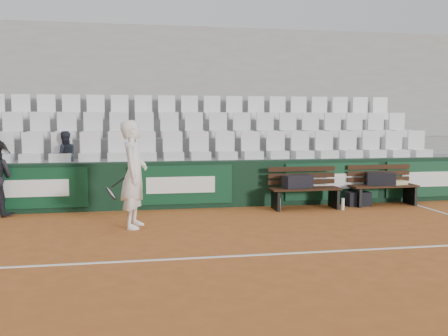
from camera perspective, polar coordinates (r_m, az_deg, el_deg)
ground at (r=6.98m, az=-0.28°, el=-10.14°), size 80.00×80.00×0.00m
court_baseline at (r=6.98m, az=-0.28°, el=-10.11°), size 18.00×0.06×0.01m
back_barrier at (r=10.77m, az=-3.63°, el=-1.88°), size 18.00×0.34×1.00m
grandstand_tier_front at (r=11.39m, az=-4.34°, el=-1.49°), size 18.00×0.95×1.00m
grandstand_tier_mid at (r=12.31m, az=-4.81°, el=0.08°), size 18.00×0.95×1.45m
grandstand_tier_back at (r=13.23m, az=-5.21°, el=1.43°), size 18.00×0.95×1.90m
grandstand_rear_wall at (r=13.83m, az=-5.49°, el=6.78°), size 18.00×0.30×4.40m
seat_row_front at (r=11.15m, az=-4.28°, el=2.56°), size 11.90×0.44×0.63m
seat_row_mid at (r=12.08m, az=-4.77°, el=4.92°), size 11.90×0.44×0.63m
seat_row_back at (r=13.03m, az=-5.19°, el=6.93°), size 11.90×0.44×0.63m
bench_left at (r=10.76m, az=9.24°, el=-3.44°), size 1.50×0.56×0.45m
bench_right at (r=11.63m, az=17.73°, el=-2.96°), size 1.50×0.56×0.45m
sports_bag_left at (r=10.68m, az=8.40°, el=-1.54°), size 0.67×0.41×0.27m
sports_bag_right at (r=11.52m, az=17.48°, el=-1.21°), size 0.66×0.46×0.28m
towel at (r=11.80m, az=19.34°, el=-1.57°), size 0.36×0.28×0.09m
sports_bag_ground at (r=11.39m, az=15.04°, el=-3.41°), size 0.51×0.31×0.31m
water_bottle_near at (r=10.47m, az=6.28°, el=-4.15°), size 0.07×0.07×0.27m
water_bottle_far at (r=10.80m, az=13.43°, el=-4.03°), size 0.07×0.07×0.25m
tennis_player at (r=8.83m, az=-10.26°, el=-0.72°), size 0.79×0.76×1.88m
spectator_c at (r=11.22m, az=-17.81°, el=3.53°), size 0.63×0.56×1.10m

